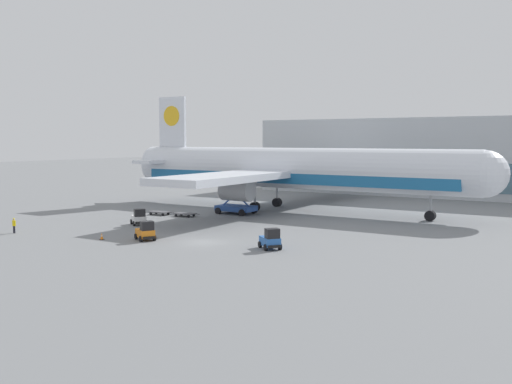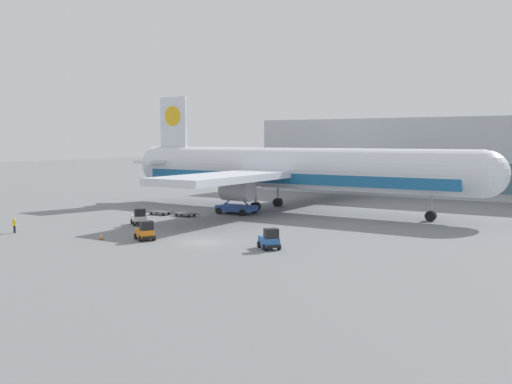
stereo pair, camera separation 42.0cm
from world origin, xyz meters
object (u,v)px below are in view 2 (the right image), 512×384
baggage_tug_far (145,232)px  baggage_dolly_second (185,214)px  scissor_lift_loader (237,200)px  baggage_tug_mid (270,240)px  baggage_dolly_lead (160,212)px  baggage_tug_foreground (139,218)px  traffic_cone_near (101,236)px  airplane_main (287,170)px  ground_crew_near (14,224)px

baggage_tug_far → baggage_dolly_second: bearing=145.9°
scissor_lift_loader → baggage_tug_mid: (16.74, -19.38, -1.05)m
baggage_dolly_lead → baggage_dolly_second: (4.00, 0.46, 0.00)m
scissor_lift_loader → baggage_tug_foreground: bearing=-105.8°
traffic_cone_near → baggage_dolly_lead: bearing=113.6°
baggage_tug_far → traffic_cone_near: bearing=-123.8°
baggage_tug_foreground → baggage_dolly_lead: baggage_tug_foreground is taller
scissor_lift_loader → baggage_tug_far: bearing=-80.4°
airplane_main → baggage_tug_foreground: airplane_main is taller
scissor_lift_loader → baggage_tug_foreground: 15.25m
baggage_tug_far → baggage_dolly_lead: baggage_tug_far is taller
airplane_main → ground_crew_near: size_ratio=34.94×
baggage_dolly_lead → baggage_tug_far: bearing=-58.8°
traffic_cone_near → ground_crew_near: bearing=-169.0°
airplane_main → traffic_cone_near: bearing=-97.9°
baggage_dolly_second → baggage_tug_far: bearing=-69.9°
baggage_tug_far → ground_crew_near: baggage_tug_far is taller
baggage_tug_foreground → traffic_cone_near: baggage_tug_foreground is taller
baggage_dolly_second → traffic_cone_near: (3.74, -18.13, -0.07)m
ground_crew_near → baggage_dolly_lead: bearing=89.3°
baggage_tug_mid → traffic_cone_near: (-17.21, -4.66, -0.56)m
baggage_tug_mid → airplane_main: bearing=155.9°
baggage_tug_foreground → baggage_tug_far: 10.77m
baggage_tug_mid → scissor_lift_loader: bearing=171.0°
baggage_tug_mid → ground_crew_near: 29.15m
baggage_tug_mid → baggage_dolly_second: (-20.95, 13.47, -0.49)m
baggage_tug_mid → baggage_dolly_lead: bearing=-167.4°
baggage_tug_foreground → ground_crew_near: size_ratio=1.69×
baggage_tug_mid → traffic_cone_near: baggage_tug_mid is taller
baggage_dolly_second → ground_crew_near: ground_crew_near is taller
baggage_tug_foreground → baggage_dolly_second: size_ratio=0.75×
baggage_tug_mid → baggage_tug_far: size_ratio=0.99×
baggage_tug_mid → traffic_cone_near: size_ratio=4.24×
baggage_dolly_lead → baggage_dolly_second: size_ratio=1.00×
scissor_lift_loader → baggage_tug_foreground: scissor_lift_loader is taller
baggage_tug_far → traffic_cone_near: (-4.12, -2.04, -0.56)m
baggage_tug_far → baggage_dolly_lead: 19.63m
baggage_tug_far → ground_crew_near: (-15.25, -4.20, 0.09)m
baggage_tug_far → baggage_dolly_lead: (-11.86, 15.63, -0.49)m
airplane_main → baggage_tug_mid: (12.78, -26.50, -4.96)m
airplane_main → ground_crew_near: (-15.56, -33.33, -4.87)m
scissor_lift_loader → baggage_dolly_lead: scissor_lift_loader is taller
baggage_tug_foreground → traffic_cone_near: bearing=-32.7°
baggage_tug_mid → baggage_dolly_lead: (-24.95, 13.01, -0.49)m
baggage_tug_far → traffic_cone_near: baggage_tug_far is taller
scissor_lift_loader → baggage_tug_far: (3.65, -22.00, -1.05)m
baggage_tug_mid → ground_crew_near: (-28.34, -6.83, 0.09)m
baggage_tug_far → baggage_dolly_second: (-7.86, 16.10, -0.49)m
baggage_dolly_lead → traffic_cone_near: 19.29m
baggage_tug_foreground → baggage_tug_mid: (20.93, -4.75, 0.00)m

